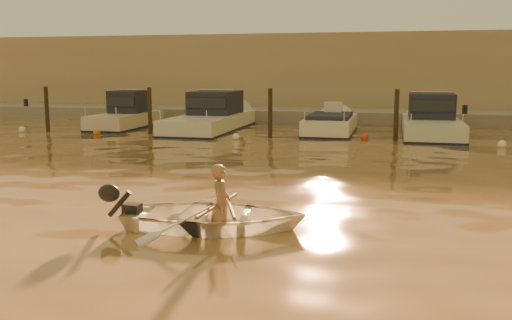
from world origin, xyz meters
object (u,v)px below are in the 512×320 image
(moored_boat_2, at_px, (211,116))
(moored_boat_4, at_px, (431,121))
(dinghy, at_px, (215,217))
(waterfront_building, at_px, (318,75))
(moored_boat_3, at_px, (330,128))
(person, at_px, (221,205))
(moored_boat_1, at_px, (125,115))

(moored_boat_2, xyz_separation_m, moored_boat_4, (9.72, 0.00, 0.00))
(dinghy, height_order, waterfront_building, waterfront_building)
(moored_boat_3, relative_size, moored_boat_4, 0.81)
(person, bearing_deg, moored_boat_1, 22.89)
(moored_boat_3, relative_size, waterfront_building, 0.12)
(dinghy, xyz_separation_m, moored_boat_2, (-5.23, 15.70, 0.41))
(moored_boat_2, height_order, waterfront_building, waterfront_building)
(dinghy, distance_m, moored_boat_1, 18.37)
(dinghy, height_order, moored_boat_1, moored_boat_1)
(moored_boat_1, bearing_deg, moored_boat_3, 0.00)
(person, height_order, moored_boat_4, moored_boat_4)
(person, height_order, waterfront_building, waterfront_building)
(waterfront_building, bearing_deg, moored_boat_1, -125.19)
(dinghy, distance_m, moored_boat_2, 16.56)
(dinghy, xyz_separation_m, waterfront_building, (-1.76, 26.70, 2.19))
(moored_boat_2, bearing_deg, moored_boat_3, 0.00)
(dinghy, relative_size, moored_boat_1, 0.56)
(person, relative_size, moored_boat_2, 0.18)
(moored_boat_1, bearing_deg, dinghy, -58.77)
(moored_boat_4, relative_size, waterfront_building, 0.15)
(person, relative_size, moored_boat_4, 0.20)
(moored_boat_4, bearing_deg, moored_boat_2, 180.00)
(person, distance_m, moored_boat_3, 15.69)
(person, height_order, moored_boat_1, moored_boat_1)
(moored_boat_3, distance_m, moored_boat_4, 4.24)
(moored_boat_3, bearing_deg, person, -90.61)
(moored_boat_2, bearing_deg, moored_boat_4, 0.00)
(person, bearing_deg, waterfront_building, -4.63)
(person, xyz_separation_m, moored_boat_4, (4.39, 15.69, 0.21))
(dinghy, height_order, moored_boat_4, moored_boat_4)
(dinghy, height_order, person, person)
(person, height_order, moored_boat_2, moored_boat_2)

